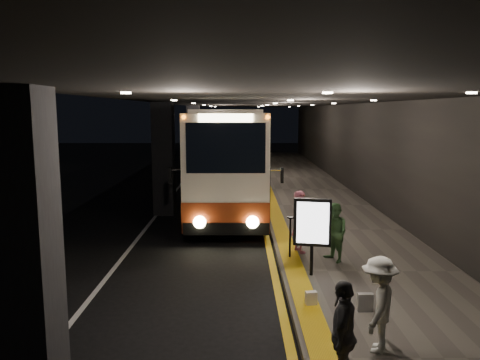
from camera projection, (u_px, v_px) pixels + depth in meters
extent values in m
plane|color=black|center=(193.00, 242.00, 14.67)|extent=(90.00, 90.00, 0.00)
cube|color=silver|center=(162.00, 208.00, 19.62)|extent=(0.12, 50.00, 0.01)
cube|color=gold|center=(260.00, 208.00, 19.62)|extent=(0.18, 50.00, 0.01)
cube|color=#514C44|center=(318.00, 207.00, 19.61)|extent=(4.50, 50.00, 0.15)
cube|color=gold|center=(272.00, 205.00, 19.60)|extent=(0.50, 50.00, 0.01)
cube|color=black|center=(374.00, 137.00, 19.18)|extent=(0.10, 50.00, 6.00)
cube|color=black|center=(24.00, 248.00, 6.44)|extent=(0.80, 0.80, 4.40)
cube|color=black|center=(164.00, 159.00, 18.31)|extent=(0.80, 0.80, 4.40)
cube|color=black|center=(194.00, 140.00, 30.18)|extent=(0.80, 0.80, 4.40)
cube|color=black|center=(265.00, 97.00, 18.94)|extent=(9.00, 50.00, 0.40)
cube|color=beige|center=(230.00, 155.00, 19.96)|extent=(2.66, 12.62, 3.57)
cube|color=maroon|center=(230.00, 185.00, 20.16)|extent=(2.68, 12.64, 0.95)
cube|color=black|center=(226.00, 148.00, 13.58)|extent=(2.31, 0.07, 1.47)
cube|color=black|center=(226.00, 228.00, 14.02)|extent=(2.58, 0.26, 0.37)
cylinder|color=black|center=(194.00, 214.00, 16.26)|extent=(0.29, 1.05, 1.05)
cylinder|color=black|center=(262.00, 214.00, 16.26)|extent=(0.29, 1.05, 1.05)
cylinder|color=black|center=(209.00, 179.00, 24.37)|extent=(0.29, 1.05, 1.05)
cylinder|color=black|center=(255.00, 179.00, 24.37)|extent=(0.29, 1.05, 1.05)
sphere|color=#FFEAA5|center=(200.00, 222.00, 13.90)|extent=(0.38, 0.38, 0.38)
sphere|color=#FFEAA5|center=(253.00, 222.00, 13.90)|extent=(0.38, 0.38, 0.38)
cube|color=#FFF2BF|center=(226.00, 118.00, 13.44)|extent=(1.58, 0.05, 0.23)
cube|color=beige|center=(230.00, 141.00, 32.22)|extent=(2.92, 11.35, 3.19)
cube|color=maroon|center=(230.00, 158.00, 32.39)|extent=(2.94, 11.37, 0.84)
cube|color=black|center=(228.00, 135.00, 26.53)|extent=(2.06, 0.17, 1.31)
cube|color=black|center=(228.00, 173.00, 26.92)|extent=(2.31, 0.37, 0.33)
cylinder|color=black|center=(212.00, 169.00, 28.92)|extent=(0.26, 0.94, 0.94)
cylinder|color=black|center=(246.00, 169.00, 28.92)|extent=(0.26, 0.94, 0.94)
cylinder|color=black|center=(218.00, 158.00, 36.15)|extent=(0.26, 0.94, 0.94)
cylinder|color=black|center=(245.00, 158.00, 36.15)|extent=(0.26, 0.94, 0.94)
cube|color=beige|center=(236.00, 129.00, 46.02)|extent=(3.21, 12.90, 3.63)
cube|color=maroon|center=(236.00, 143.00, 46.21)|extent=(3.23, 12.92, 0.96)
cube|color=black|center=(235.00, 123.00, 39.54)|extent=(2.35, 0.16, 1.49)
cube|color=black|center=(235.00, 152.00, 39.98)|extent=(2.62, 0.36, 0.37)
cylinder|color=black|center=(222.00, 150.00, 42.26)|extent=(0.30, 1.07, 1.07)
cylinder|color=black|center=(249.00, 150.00, 42.26)|extent=(0.30, 1.07, 1.07)
cylinder|color=black|center=(225.00, 144.00, 50.48)|extent=(0.30, 1.07, 1.07)
cylinder|color=black|center=(247.00, 144.00, 50.49)|extent=(0.30, 1.07, 1.07)
imported|color=#AD5065|center=(300.00, 221.00, 12.99)|extent=(0.63, 0.75, 1.74)
imported|color=#436E3D|center=(335.00, 233.00, 12.16)|extent=(0.75, 0.89, 1.56)
imported|color=silver|center=(379.00, 304.00, 7.62)|extent=(0.87, 1.13, 1.59)
imported|color=#55555A|center=(343.00, 335.00, 6.57)|extent=(0.78, 1.05, 1.61)
cube|color=black|center=(365.00, 302.00, 9.21)|extent=(0.30, 0.13, 0.36)
cube|color=silver|center=(311.00, 298.00, 9.51)|extent=(0.25, 0.17, 0.28)
cylinder|color=black|center=(311.00, 260.00, 11.21)|extent=(0.08, 0.08, 0.73)
cube|color=black|center=(312.00, 222.00, 11.07)|extent=(0.89, 0.27, 1.15)
cube|color=white|center=(313.00, 223.00, 11.01)|extent=(0.74, 0.17, 0.99)
cylinder|color=black|center=(290.00, 237.00, 12.54)|extent=(0.05, 0.05, 1.10)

